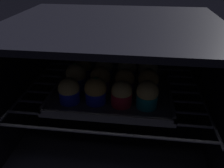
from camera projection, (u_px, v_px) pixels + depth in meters
oven_cavity at (114, 76)px, 71.59cm from camera, size 59.00×47.00×37.00cm
oven_rack at (113, 92)px, 69.57cm from camera, size 54.80×42.00×0.80cm
baking_tray at (112, 92)px, 67.68cm from camera, size 34.92×27.90×2.20cm
muffin_row0_col0 at (69, 91)px, 60.63cm from camera, size 5.87×5.87×7.06cm
muffin_row0_col1 at (96, 91)px, 60.27cm from camera, size 6.04×6.04×7.65cm
muffin_row0_col2 at (122, 94)px, 59.34cm from camera, size 5.70×5.70×7.06cm
muffin_row0_col3 at (147, 95)px, 58.35cm from camera, size 5.84×5.84×7.57cm
muffin_row1_col0 at (76, 76)px, 67.06cm from camera, size 6.15×6.15×8.13cm
muffin_row1_col1 at (101, 79)px, 66.40cm from camera, size 6.05×6.05×7.38cm
muffin_row1_col2 at (125, 81)px, 65.18cm from camera, size 5.75×5.75×7.31cm
muffin_row1_col3 at (148, 82)px, 64.50cm from camera, size 6.03×6.03×7.65cm
muffin_row2_col0 at (83, 68)px, 72.82cm from camera, size 5.72×5.72×7.76cm
muffin_row2_col1 at (104, 69)px, 72.48cm from camera, size 5.70×5.70×7.88cm
muffin_row2_col2 at (127, 69)px, 71.54cm from camera, size 5.85×5.85×8.22cm
muffin_row2_col3 at (148, 70)px, 70.62cm from camera, size 6.06×6.06×8.15cm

